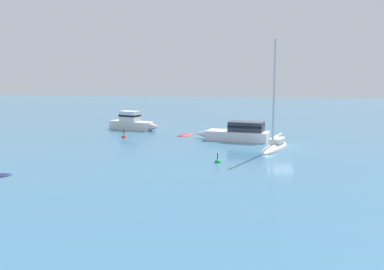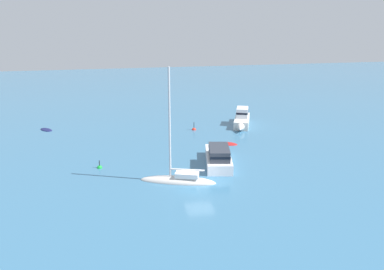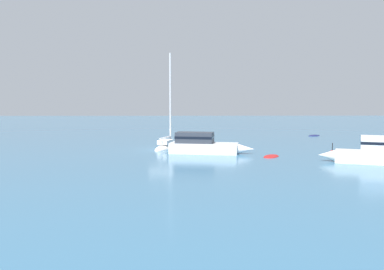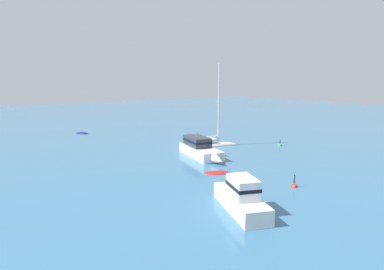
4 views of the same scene
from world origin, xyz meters
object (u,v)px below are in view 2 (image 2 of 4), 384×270
Objects in this scene: launch at (242,119)px; mooring_buoy at (100,168)px; dinghy_1 at (227,144)px; powerboat at (218,156)px; ketch at (178,179)px; rib at (46,130)px; channel_buoy at (194,130)px.

launch is 7.16× the size of mooring_buoy.
dinghy_1 is (-4.20, -7.43, -0.87)m from launch.
dinghy_1 is at bearing -11.83° from powerboat.
ketch is at bearing 82.32° from dinghy_1.
powerboat reaches higher than rib.
mooring_buoy is (-14.37, -4.98, 0.01)m from dinghy_1.
powerboat reaches higher than channel_buoy.
ketch is (-11.54, -17.34, -0.65)m from launch.
channel_buoy is at bearing -61.87° from launch.
powerboat is 11.81m from mooring_buoy.
launch is at bearing 46.53° from rib.
launch is at bearing 33.76° from mooring_buoy.
ketch is (13.99, -20.19, 0.22)m from rib.
ketch reaches higher than channel_buoy.
mooring_buoy is at bearing 47.95° from dinghy_1.
launch reaches higher than channel_buoy.
rib is at bearing 114.49° from mooring_buoy.
launch reaches higher than rib.
mooring_buoy is (-11.84, -11.57, -0.01)m from channel_buoy.
powerboat is 15.28m from launch.
ketch is at bearing -106.22° from channel_buoy.
ketch reaches higher than launch.
dinghy_1 is (7.33, 9.91, -0.22)m from ketch.
mooring_buoy is at bearing 95.18° from powerboat.
powerboat is at bearing -90.54° from channel_buoy.
powerboat is at bearing -5.67° from launch.
rib is 0.22× the size of ketch.
channel_buoy is (-2.53, 6.59, 0.02)m from dinghy_1.
launch reaches higher than powerboat.
launch is 2.59× the size of dinghy_1.
powerboat is 5.99m from ketch.
mooring_buoy is (-7.03, 4.93, -0.21)m from ketch.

